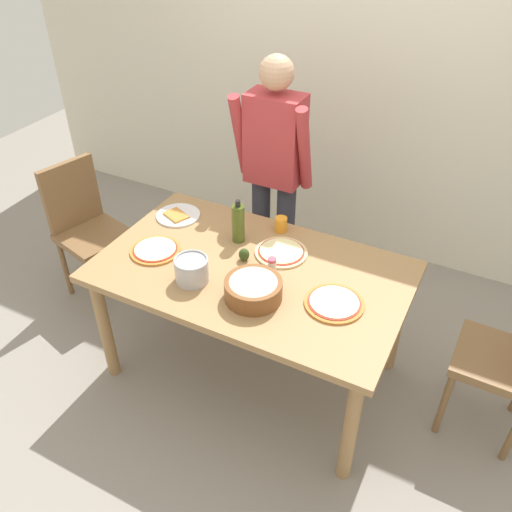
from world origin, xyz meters
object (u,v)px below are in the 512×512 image
Objects in this scene: pizza_raw_on_board at (281,252)px; pizza_second_cooked at (155,250)px; chair_wooden_left at (86,224)px; popcorn_bowl at (253,288)px; avocado at (244,255)px; plate_with_slice at (178,215)px; salt_shaker at (272,268)px; steel_pot at (192,270)px; cup_orange at (281,224)px; pizza_cooked_on_tray at (334,303)px; dining_table at (252,282)px; olive_oil_bottle at (238,223)px; person_cook at (274,168)px.

pizza_raw_on_board is 0.68m from pizza_second_cooked.
pizza_raw_on_board is at bearing 0.96° from chair_wooden_left.
popcorn_bowl reaches higher than avocado.
plate_with_slice is 0.78m from salt_shaker.
popcorn_bowl reaches higher than plate_with_slice.
steel_pot is at bearing -147.93° from salt_shaker.
steel_pot is (-0.30, -0.41, 0.06)m from pizza_raw_on_board.
steel_pot reaches higher than pizza_second_cooked.
plate_with_slice is at bearing 148.98° from popcorn_bowl.
steel_pot is 2.04× the size of cup_orange.
pizza_raw_on_board and pizza_cooked_on_tray have the same top height.
pizza_second_cooked is 2.57× the size of salt_shaker.
dining_table is 18.82× the size of cup_orange.
plate_with_slice is (-1.10, 0.31, -0.00)m from pizza_cooked_on_tray.
pizza_cooked_on_tray is at bearing -11.70° from avocado.
salt_shaker is (1.44, -0.17, 0.27)m from chair_wooden_left.
steel_pot reaches higher than popcorn_bowl.
cup_orange is at bearing 9.74° from chair_wooden_left.
plate_with_slice is (-0.62, 0.25, 0.10)m from dining_table.
chair_wooden_left is 1.50m from popcorn_bowl.
olive_oil_bottle is 0.27m from cup_orange.
dining_table is 6.25× the size of olive_oil_bottle.
pizza_second_cooked is 0.97× the size of popcorn_bowl.
cup_orange is at bearing -58.74° from person_cook.
pizza_raw_on_board is 0.20m from salt_shaker.
dining_table is 5.88× the size of pizza_second_cooked.
salt_shaker is at bearing -6.86° from chair_wooden_left.
pizza_raw_on_board is 1.02× the size of popcorn_bowl.
olive_oil_bottle is 0.20m from avocado.
person_cook is at bearing 107.51° from dining_table.
steel_pot is at bearing -89.08° from person_cook.
popcorn_bowl is at bearing -85.13° from pizza_raw_on_board.
pizza_raw_on_board is at bearing 94.87° from popcorn_bowl.
steel_pot is 0.64m from cup_orange.
person_cook reaches higher than salt_shaker.
steel_pot is at bearing -119.62° from avocado.
olive_oil_bottle is at bearing 84.70° from steel_pot.
dining_table is 9.22× the size of steel_pot.
plate_with_slice is 0.62m from cup_orange.
cup_orange reaches higher than plate_with_slice.
popcorn_bowl is (0.03, -0.39, 0.05)m from pizza_raw_on_board.
steel_pot is at bearing -135.84° from dining_table.
pizza_cooked_on_tray is 0.37m from salt_shaker.
olive_oil_bottle is (-0.26, 0.00, 0.10)m from pizza_raw_on_board.
plate_with_slice is 0.45m from olive_oil_bottle.
cup_orange is (-0.13, 0.59, -0.02)m from popcorn_bowl.
avocado is at bearing 18.27° from pizza_second_cooked.
pizza_cooked_on_tray is at bearing -48.86° from person_cook.
avocado is at bearing 126.67° from popcorn_bowl.
plate_with_slice is at bearing 175.54° from pizza_raw_on_board.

